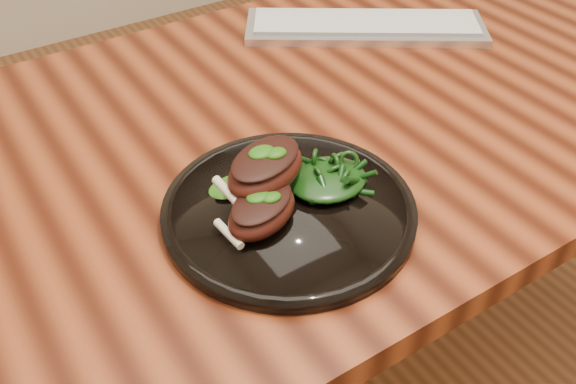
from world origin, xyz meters
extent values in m
plane|color=brown|center=(0.00, 0.00, 0.00)|extent=(4.00, 4.00, 0.00)
cube|color=#341006|center=(0.00, 0.00, 0.73)|extent=(1.60, 0.80, 0.04)
cylinder|color=#33120B|center=(0.74, 0.34, 0.35)|extent=(0.06, 0.06, 0.71)
cylinder|color=black|center=(-0.19, -0.18, 0.76)|extent=(0.31, 0.31, 0.02)
torus|color=black|center=(-0.19, -0.18, 0.76)|extent=(0.31, 0.31, 0.02)
cylinder|color=black|center=(-0.19, -0.18, 0.76)|extent=(0.21, 0.21, 0.00)
ellipsoid|color=#3B120B|center=(-0.24, -0.19, 0.79)|extent=(0.12, 0.10, 0.04)
ellipsoid|color=black|center=(-0.24, -0.19, 0.80)|extent=(0.11, 0.09, 0.01)
cylinder|color=beige|center=(-0.28, -0.20, 0.78)|extent=(0.01, 0.05, 0.01)
ellipsoid|color=#124207|center=(-0.24, -0.19, 0.81)|extent=(0.03, 0.02, 0.01)
ellipsoid|color=#3B120B|center=(-0.21, -0.15, 0.81)|extent=(0.14, 0.11, 0.04)
ellipsoid|color=black|center=(-0.21, -0.15, 0.83)|extent=(0.12, 0.10, 0.01)
cylinder|color=beige|center=(-0.26, -0.15, 0.80)|extent=(0.01, 0.06, 0.01)
ellipsoid|color=#124207|center=(-0.21, -0.15, 0.83)|extent=(0.03, 0.02, 0.01)
ellipsoid|color=#124207|center=(-0.23, -0.11, 0.77)|extent=(0.07, 0.05, 0.00)
ellipsoid|color=black|center=(-0.13, -0.17, 0.78)|extent=(0.10, 0.09, 0.02)
cube|color=silver|center=(0.21, 0.17, 0.76)|extent=(0.44, 0.35, 0.01)
cube|color=silver|center=(0.21, 0.17, 0.77)|extent=(0.40, 0.31, 0.01)
camera|label=1|loc=(-0.51, -0.68, 1.28)|focal=40.00mm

